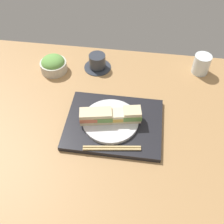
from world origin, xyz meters
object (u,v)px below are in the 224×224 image
at_px(sandwich_inner_near, 103,116).
at_px(coffee_cup, 97,62).
at_px(sandwich_farmost, 132,114).
at_px(sandwich_plate, 110,121).
at_px(chopsticks_pair, 112,148).
at_px(sandwich_inner_far, 118,116).
at_px(salad_bowl, 53,64).
at_px(sandwich_nearmost, 89,116).
at_px(drinking_glass, 201,64).

height_order(sandwich_inner_near, coffee_cup, sandwich_inner_near).
bearing_deg(sandwich_farmost, sandwich_inner_near, -168.76).
bearing_deg(sandwich_plate, coffee_cup, 107.97).
relative_size(sandwich_plate, coffee_cup, 1.69).
bearing_deg(coffee_cup, chopsticks_pair, -73.97).
distance_m(sandwich_plate, coffee_cup, 0.37).
xyz_separation_m(sandwich_inner_far, salad_bowl, (-0.35, 0.29, -0.02)).
xyz_separation_m(sandwich_plate, sandwich_inner_near, (-0.03, -0.01, 0.03)).
height_order(sandwich_nearmost, sandwich_farmost, same).
height_order(coffee_cup, drinking_glass, drinking_glass).
height_order(sandwich_plate, sandwich_nearmost, sandwich_nearmost).
xyz_separation_m(sandwich_nearmost, sandwich_farmost, (0.17, 0.03, 0.00)).
bearing_deg(sandwich_plate, sandwich_inner_far, 11.24).
bearing_deg(salad_bowl, coffee_cup, 13.87).
distance_m(sandwich_inner_near, sandwich_farmost, 0.11).
relative_size(sandwich_nearmost, sandwich_inner_near, 0.95).
height_order(sandwich_inner_far, coffee_cup, sandwich_inner_far).
height_order(sandwich_nearmost, chopsticks_pair, sandwich_nearmost).
xyz_separation_m(sandwich_nearmost, sandwich_inner_far, (0.11, 0.02, -0.01)).
relative_size(sandwich_nearmost, drinking_glass, 0.83).
bearing_deg(chopsticks_pair, sandwich_nearmost, 134.22).
xyz_separation_m(sandwich_inner_near, sandwich_farmost, (0.11, 0.02, 0.00)).
xyz_separation_m(chopsticks_pair, coffee_cup, (-0.14, 0.48, 0.01)).
bearing_deg(sandwich_farmost, sandwich_inner_far, -168.76).
distance_m(sandwich_nearmost, sandwich_inner_near, 0.06).
xyz_separation_m(sandwich_inner_near, chopsticks_pair, (0.05, -0.12, -0.04)).
bearing_deg(sandwich_nearmost, coffee_cup, 94.62).
relative_size(sandwich_plate, drinking_glass, 2.40).
height_order(sandwich_inner_near, salad_bowl, sandwich_inner_near).
height_order(sandwich_plate, chopsticks_pair, sandwich_plate).
relative_size(chopsticks_pair, drinking_glass, 2.30).
relative_size(sandwich_inner_near, sandwich_inner_far, 1.05).
xyz_separation_m(sandwich_inner_far, chopsticks_pair, (-0.00, -0.13, -0.03)).
distance_m(sandwich_farmost, chopsticks_pair, 0.16).
relative_size(sandwich_nearmost, salad_bowl, 0.62).
distance_m(salad_bowl, chopsticks_pair, 0.55).
bearing_deg(sandwich_inner_far, salad_bowl, 139.64).
bearing_deg(sandwich_inner_near, sandwich_farmost, 11.24).
relative_size(sandwich_inner_near, drinking_glass, 0.87).
bearing_deg(sandwich_farmost, sandwich_plate, -168.76).
xyz_separation_m(sandwich_plate, sandwich_inner_far, (0.03, 0.01, 0.03)).
bearing_deg(drinking_glass, sandwich_inner_far, -132.82).
height_order(sandwich_inner_far, sandwich_farmost, sandwich_farmost).
bearing_deg(chopsticks_pair, sandwich_inner_far, 88.10).
relative_size(coffee_cup, drinking_glass, 1.42).
bearing_deg(sandwich_inner_far, coffee_cup, 112.33).
height_order(sandwich_farmost, salad_bowl, sandwich_farmost).
distance_m(sandwich_inner_near, drinking_glass, 0.57).
relative_size(sandwich_inner_near, salad_bowl, 0.65).
distance_m(sandwich_nearmost, sandwich_inner_far, 0.11).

